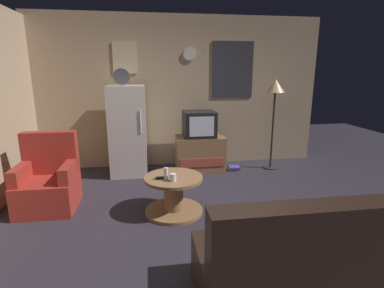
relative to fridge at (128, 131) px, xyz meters
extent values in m
plane|color=#2D2833|center=(0.93, -1.97, -0.75)|extent=(12.00, 12.00, 0.00)
cube|color=tan|center=(0.93, 0.48, 0.59)|extent=(5.20, 0.10, 2.69)
cube|color=#333338|center=(1.90, 0.42, 0.99)|extent=(0.76, 0.02, 1.00)
cube|color=beige|center=(-0.02, 0.42, 1.19)|extent=(0.40, 0.02, 0.52)
cylinder|color=silver|center=(1.11, 0.42, 1.26)|extent=(0.22, 0.03, 0.22)
cube|color=silver|center=(0.00, 0.00, 0.00)|extent=(0.60, 0.60, 1.50)
cylinder|color=silver|center=(0.22, -0.30, 0.20)|extent=(0.02, 0.02, 0.36)
cylinder|color=#4C4C51|center=(-0.05, -0.08, 0.89)|extent=(0.26, 0.04, 0.26)
cube|color=#8E6642|center=(1.23, -0.01, -0.45)|extent=(0.84, 0.52, 0.62)
cube|color=#AD4733|center=(1.23, -0.27, -0.54)|extent=(0.76, 0.01, 0.15)
cube|color=black|center=(1.21, -0.01, 0.08)|extent=(0.54, 0.50, 0.44)
cube|color=silver|center=(1.21, -0.26, 0.08)|extent=(0.41, 0.01, 0.33)
cylinder|color=#332D28|center=(2.52, -0.09, -0.74)|extent=(0.24, 0.24, 0.02)
cylinder|color=#332D28|center=(2.52, -0.09, -0.05)|extent=(0.04, 0.04, 1.40)
cone|color=#F2D18C|center=(2.52, -0.09, 0.73)|extent=(0.32, 0.32, 0.22)
cylinder|color=#8E6642|center=(0.62, -1.57, -0.73)|extent=(0.72, 0.72, 0.04)
cylinder|color=#8E6642|center=(0.62, -1.57, -0.52)|extent=(0.24, 0.24, 0.43)
cylinder|color=#8E6642|center=(0.62, -1.57, -0.30)|extent=(0.72, 0.72, 0.04)
cylinder|color=silver|center=(0.53, -1.67, -0.21)|extent=(0.05, 0.05, 0.15)
cylinder|color=silver|center=(0.61, -1.72, -0.24)|extent=(0.08, 0.08, 0.09)
cube|color=black|center=(0.48, -1.62, -0.27)|extent=(0.15, 0.05, 0.02)
cube|color=#A52D23|center=(-0.95, -1.24, -0.55)|extent=(0.68, 0.68, 0.40)
cube|color=#A52D23|center=(-0.95, -0.98, -0.07)|extent=(0.68, 0.16, 0.56)
cube|color=#A52D23|center=(-1.23, -1.24, -0.25)|extent=(0.12, 0.60, 0.20)
cube|color=#A52D23|center=(-0.67, -1.24, -0.25)|extent=(0.12, 0.60, 0.20)
cube|color=black|center=(1.52, -3.13, -0.55)|extent=(1.70, 0.80, 0.40)
cube|color=black|center=(1.52, -3.43, -0.09)|extent=(1.70, 0.20, 0.52)
cube|color=#8291BA|center=(1.83, -0.12, -0.74)|extent=(0.20, 0.13, 0.02)
cube|color=#C13F82|center=(1.83, -0.12, -0.72)|extent=(0.19, 0.13, 0.03)
cube|color=#4548C3|center=(1.83, -0.12, -0.69)|extent=(0.19, 0.17, 0.03)
camera|label=1|loc=(0.34, -4.99, 0.97)|focal=27.76mm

